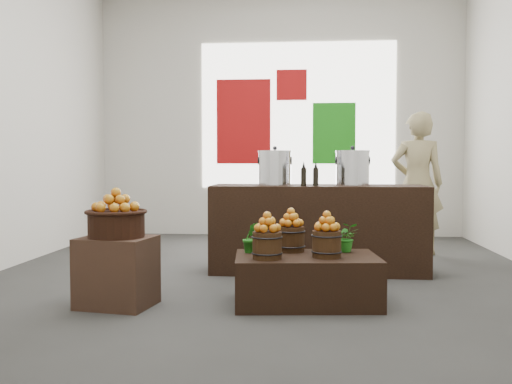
# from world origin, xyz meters

# --- Properties ---
(ground) EXTENTS (7.00, 7.00, 0.00)m
(ground) POSITION_xyz_m (0.00, 0.00, 0.00)
(ground) COLOR #31312F
(ground) RESTS_ON ground
(back_wall) EXTENTS (6.00, 0.04, 4.00)m
(back_wall) POSITION_xyz_m (0.00, 3.50, 2.00)
(back_wall) COLOR beige
(back_wall) RESTS_ON ground
(back_opening) EXTENTS (3.20, 0.02, 2.40)m
(back_opening) POSITION_xyz_m (0.30, 3.48, 2.00)
(back_opening) COLOR white
(back_opening) RESTS_ON back_wall
(deco_red_left) EXTENTS (0.90, 0.04, 1.40)m
(deco_red_left) POSITION_xyz_m (-0.60, 3.47, 1.90)
(deco_red_left) COLOR #A20C0D
(deco_red_left) RESTS_ON back_wall
(deco_green_right) EXTENTS (0.70, 0.04, 1.00)m
(deco_green_right) POSITION_xyz_m (0.90, 3.47, 1.70)
(deco_green_right) COLOR #197F13
(deco_green_right) RESTS_ON back_wall
(deco_red_upper) EXTENTS (0.50, 0.04, 0.50)m
(deco_red_upper) POSITION_xyz_m (0.20, 3.47, 2.50)
(deco_red_upper) COLOR #A20C0D
(deco_red_upper) RESTS_ON back_wall
(crate) EXTENTS (0.66, 0.58, 0.59)m
(crate) POSITION_xyz_m (-1.17, -1.36, 0.30)
(crate) COLOR #452C20
(crate) RESTS_ON ground
(wicker_basket) EXTENTS (0.47, 0.47, 0.21)m
(wicker_basket) POSITION_xyz_m (-1.17, -1.36, 0.70)
(wicker_basket) COLOR black
(wicker_basket) RESTS_ON crate
(apples_in_basket) EXTENTS (0.37, 0.37, 0.20)m
(apples_in_basket) POSITION_xyz_m (-1.17, -1.36, 0.90)
(apples_in_basket) COLOR #9A0405
(apples_in_basket) RESTS_ON wicker_basket
(display_table) EXTENTS (1.28, 0.86, 0.42)m
(display_table) POSITION_xyz_m (0.43, -1.14, 0.21)
(display_table) COLOR black
(display_table) RESTS_ON ground
(apple_bucket_front_left) EXTENTS (0.24, 0.24, 0.22)m
(apple_bucket_front_left) POSITION_xyz_m (0.10, -1.34, 0.53)
(apple_bucket_front_left) COLOR #371E0F
(apple_bucket_front_left) RESTS_ON display_table
(apples_in_bucket_front_left) EXTENTS (0.18, 0.18, 0.16)m
(apples_in_bucket_front_left) POSITION_xyz_m (0.10, -1.34, 0.73)
(apples_in_bucket_front_left) COLOR #9A0405
(apples_in_bucket_front_left) RESTS_ON apple_bucket_front_left
(apple_bucket_front_right) EXTENTS (0.24, 0.24, 0.22)m
(apple_bucket_front_right) POSITION_xyz_m (0.60, -1.22, 0.53)
(apple_bucket_front_right) COLOR #371E0F
(apple_bucket_front_right) RESTS_ON display_table
(apples_in_bucket_front_right) EXTENTS (0.18, 0.18, 0.16)m
(apples_in_bucket_front_right) POSITION_xyz_m (0.60, -1.22, 0.73)
(apples_in_bucket_front_right) COLOR #9A0405
(apples_in_bucket_front_right) RESTS_ON apple_bucket_front_right
(apple_bucket_rear) EXTENTS (0.24, 0.24, 0.22)m
(apple_bucket_rear) POSITION_xyz_m (0.29, -0.93, 0.53)
(apple_bucket_rear) COLOR #371E0F
(apple_bucket_rear) RESTS_ON display_table
(apples_in_bucket_rear) EXTENTS (0.18, 0.18, 0.16)m
(apples_in_bucket_rear) POSITION_xyz_m (0.29, -0.93, 0.73)
(apples_in_bucket_rear) COLOR #9A0405
(apples_in_bucket_rear) RESTS_ON apple_bucket_rear
(herb_garnish_right) EXTENTS (0.26, 0.23, 0.26)m
(herb_garnish_right) POSITION_xyz_m (0.79, -0.91, 0.55)
(herb_garnish_right) COLOR #1A6B16
(herb_garnish_right) RESTS_ON display_table
(herb_garnish_left) EXTENTS (0.18, 0.16, 0.27)m
(herb_garnish_left) POSITION_xyz_m (-0.06, -1.03, 0.56)
(herb_garnish_left) COLOR #1A6B16
(herb_garnish_left) RESTS_ON display_table
(counter) EXTENTS (2.37, 0.76, 0.97)m
(counter) POSITION_xyz_m (0.57, 0.34, 0.48)
(counter) COLOR black
(counter) RESTS_ON ground
(stock_pot_left) EXTENTS (0.37, 0.37, 0.37)m
(stock_pot_left) POSITION_xyz_m (0.08, 0.34, 1.15)
(stock_pot_left) COLOR silver
(stock_pot_left) RESTS_ON counter
(stock_pot_center) EXTENTS (0.37, 0.37, 0.37)m
(stock_pot_center) POSITION_xyz_m (0.94, 0.34, 1.15)
(stock_pot_center) COLOR silver
(stock_pot_center) RESTS_ON counter
(oil_cruets) EXTENTS (0.17, 0.07, 0.27)m
(oil_cruets) POSITION_xyz_m (0.57, 0.11, 1.10)
(oil_cruets) COLOR black
(oil_cruets) RESTS_ON counter
(shopper) EXTENTS (0.71, 0.49, 1.89)m
(shopper) POSITION_xyz_m (1.91, 1.68, 0.94)
(shopper) COLOR #8D8056
(shopper) RESTS_ON ground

